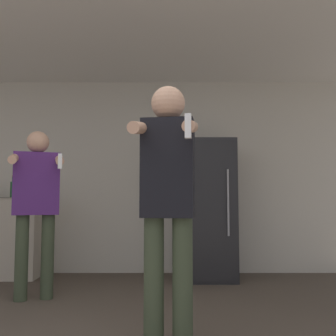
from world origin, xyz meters
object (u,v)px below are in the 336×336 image
object	(u,v)px
person_woman_foreground	(168,196)
person_man_side	(36,197)
refrigerator	(206,209)
bottle_tall_gin	(13,189)

from	to	relation	value
person_woman_foreground	person_man_side	size ratio (longest dim) A/B	1.04
refrigerator	person_woman_foreground	distance (m)	2.28
refrigerator	person_woman_foreground	size ratio (longest dim) A/B	0.99
bottle_tall_gin	person_woman_foreground	distance (m)	2.96
refrigerator	bottle_tall_gin	xyz separation A→B (m)	(-2.40, 0.02, 0.25)
person_man_side	refrigerator	bearing A→B (deg)	28.57
person_woman_foreground	person_man_side	world-z (taller)	person_woman_foreground
refrigerator	person_man_side	bearing A→B (deg)	-151.43
refrigerator	bottle_tall_gin	world-z (taller)	refrigerator
refrigerator	bottle_tall_gin	distance (m)	2.42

